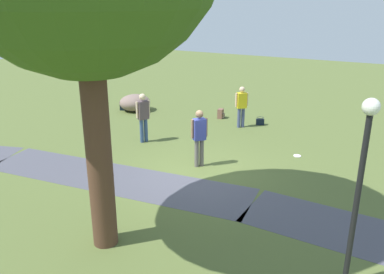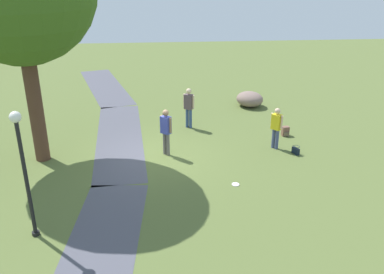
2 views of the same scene
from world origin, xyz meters
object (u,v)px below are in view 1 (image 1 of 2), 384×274
at_px(passerby_on_path, 143,114).
at_px(backpack_by_boulder, 123,106).
at_px(lamp_post, 361,176).
at_px(lawn_boulder, 135,103).
at_px(woman_with_handbag, 242,104).
at_px(spare_backpack_on_lawn, 221,114).
at_px(frisbee_on_grass, 297,156).
at_px(man_near_boulder, 199,134).
at_px(handbag_on_grass, 260,121).

xyz_separation_m(passerby_on_path, backpack_by_boulder, (3.16, -3.12, -0.83)).
xyz_separation_m(lamp_post, lawn_boulder, (9.95, -7.88, -1.76)).
bearing_deg(woman_with_handbag, lawn_boulder, -1.30).
distance_m(lamp_post, spare_backpack_on_lawn, 10.65).
height_order(spare_backpack_on_lawn, frisbee_on_grass, spare_backpack_on_lawn).
bearing_deg(frisbee_on_grass, woman_with_handbag, -36.94).
bearing_deg(spare_backpack_on_lawn, backpack_by_boulder, 10.05).
bearing_deg(passerby_on_path, woman_with_handbag, -128.26).
relative_size(backpack_by_boulder, spare_backpack_on_lawn, 1.00).
bearing_deg(lamp_post, frisbee_on_grass, -69.22).
relative_size(woman_with_handbag, backpack_by_boulder, 4.07).
height_order(woman_with_handbag, passerby_on_path, passerby_on_path).
bearing_deg(man_near_boulder, woman_with_handbag, -87.17).
bearing_deg(frisbee_on_grass, handbag_on_grass, -51.66).
xyz_separation_m(lawn_boulder, backpack_by_boulder, (0.56, 0.13, -0.18)).
bearing_deg(lawn_boulder, backpack_by_boulder, 12.80).
xyz_separation_m(lamp_post, man_near_boulder, (4.67, -3.58, -1.10)).
bearing_deg(handbag_on_grass, woman_with_handbag, 47.54).
bearing_deg(woman_with_handbag, handbag_on_grass, -132.46).
relative_size(lamp_post, handbag_on_grass, 9.63).
bearing_deg(spare_backpack_on_lawn, lamp_post, 125.33).
bearing_deg(backpack_by_boulder, lawn_boulder, -167.20).
height_order(lawn_boulder, passerby_on_path, passerby_on_path).
relative_size(passerby_on_path, frisbee_on_grass, 7.06).
bearing_deg(backpack_by_boulder, man_near_boulder, 144.44).
xyz_separation_m(lamp_post, backpack_by_boulder, (10.50, -7.75, -1.94)).
bearing_deg(frisbee_on_grass, lawn_boulder, -15.42).
bearing_deg(lamp_post, man_near_boulder, -37.51).
bearing_deg(frisbee_on_grass, man_near_boulder, 40.86).
relative_size(woman_with_handbag, handbag_on_grass, 4.54).
height_order(lamp_post, handbag_on_grass, lamp_post).
bearing_deg(man_near_boulder, lawn_boulder, -39.15).
distance_m(lawn_boulder, passerby_on_path, 4.21).
bearing_deg(handbag_on_grass, spare_backpack_on_lawn, -4.40).
relative_size(lamp_post, backpack_by_boulder, 8.62).
bearing_deg(man_near_boulder, passerby_on_path, -21.45).
distance_m(passerby_on_path, spare_backpack_on_lawn, 4.20).
distance_m(lawn_boulder, frisbee_on_grass, 8.07).
bearing_deg(handbag_on_grass, man_near_boulder, 85.50).
height_order(man_near_boulder, spare_backpack_on_lawn, man_near_boulder).
xyz_separation_m(lawn_boulder, handbag_on_grass, (-5.66, -0.53, -0.23)).
bearing_deg(lamp_post, spare_backpack_on_lawn, -54.67).
height_order(lawn_boulder, backpack_by_boulder, lawn_boulder).
height_order(man_near_boulder, handbag_on_grass, man_near_boulder).
bearing_deg(lawn_boulder, handbag_on_grass, -174.69).
bearing_deg(backpack_by_boulder, spare_backpack_on_lawn, -169.95).
bearing_deg(woman_with_handbag, backpack_by_boulder, 0.12).
bearing_deg(passerby_on_path, lamp_post, 147.75).
bearing_deg(backpack_by_boulder, handbag_on_grass, -174.01).
distance_m(woman_with_handbag, frisbee_on_grass, 3.50).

